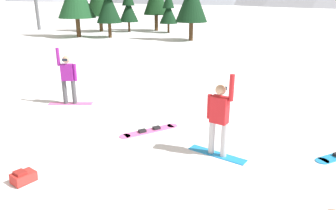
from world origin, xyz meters
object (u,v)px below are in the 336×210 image
snowboarder_background (68,78)px  pine_tree_young (108,0)px  snowboarder_midground (219,118)px  loose_snowboard_near_right (150,131)px  pine_tree_twin (128,7)px  backpack_red (23,177)px  pine_tree_tall (168,9)px

snowboarder_background → pine_tree_young: bearing=108.4°
snowboarder_midground → snowboarder_background: snowboarder_midground is taller
snowboarder_midground → loose_snowboard_near_right: (-1.98, 0.99, -0.94)m
loose_snowboard_near_right → pine_tree_twin: bearing=110.7°
loose_snowboard_near_right → backpack_red: bearing=-120.4°
snowboarder_midground → pine_tree_twin: bearing=113.8°
pine_tree_tall → loose_snowboard_near_right: bearing=-78.4°
snowboarder_midground → pine_tree_tall: 26.33m
pine_tree_twin → pine_tree_young: size_ratio=0.78×
pine_tree_young → loose_snowboard_near_right: bearing=-64.4°
snowboarder_midground → snowboarder_background: 5.98m
snowboarder_midground → pine_tree_tall: size_ratio=0.48×
snowboarder_midground → loose_snowboard_near_right: snowboarder_midground is taller
backpack_red → pine_tree_twin: size_ratio=0.12×
snowboarder_background → pine_tree_young: size_ratio=0.33×
snowboarder_background → snowboarder_midground: bearing=-26.4°
pine_tree_tall → pine_tree_twin: bearing=179.9°
pine_tree_tall → snowboarder_midground: bearing=-74.6°
snowboarder_midground → pine_tree_twin: pine_tree_twin is taller
snowboarder_background → pine_tree_tall: (-1.63, 22.69, 1.37)m
snowboarder_midground → backpack_red: size_ratio=3.69×
pine_tree_twin → snowboarder_midground: bearing=-66.2°
snowboarder_midground → pine_tree_twin: 27.76m
snowboarder_midground → pine_tree_twin: size_ratio=0.44×
backpack_red → pine_tree_tall: bearing=96.7°
snowboarder_midground → pine_tree_young: size_ratio=0.34×
loose_snowboard_near_right → backpack_red: size_ratio=2.77×
loose_snowboard_near_right → backpack_red: (-1.80, -3.07, 0.10)m
backpack_red → pine_tree_twin: 28.52m
backpack_red → pine_tree_tall: (-3.21, 27.43, 2.17)m
backpack_red → snowboarder_background: bearing=108.4°
loose_snowboard_near_right → snowboarder_background: bearing=153.7°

